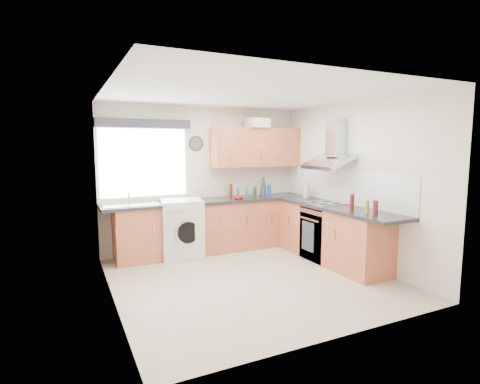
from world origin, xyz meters
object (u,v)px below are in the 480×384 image
oven (324,233)px  washing_machine (182,229)px  upper_cabinets (256,147)px  extractor_hood (332,149)px

oven → washing_machine: 2.32m
upper_cabinets → extractor_hood: bearing=-63.9°
extractor_hood → upper_cabinets: (-0.65, 1.33, 0.03)m
extractor_hood → washing_machine: size_ratio=0.82×
upper_cabinets → washing_machine: (-1.49, -0.23, -1.32)m
extractor_hood → upper_cabinets: size_ratio=0.46×
extractor_hood → upper_cabinets: bearing=116.1°
upper_cabinets → washing_machine: 2.01m
oven → washing_machine: bearing=151.7°
oven → washing_machine: (-2.04, 1.10, 0.05)m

